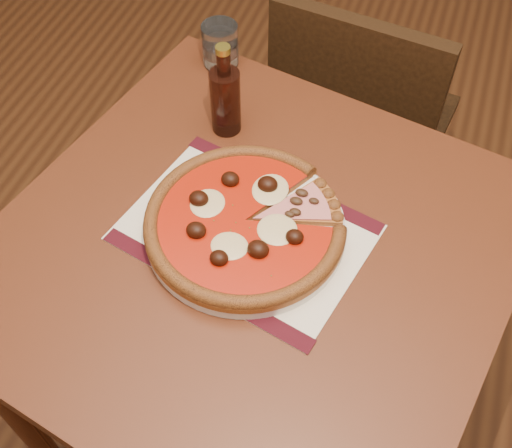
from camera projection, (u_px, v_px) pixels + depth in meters
The scene contains 8 objects.
table at pixel (252, 278), 1.12m from camera, with size 0.95×0.95×0.75m.
chair_far at pixel (358, 123), 1.60m from camera, with size 0.45×0.45×0.83m.
placemat at pixel (245, 232), 1.05m from camera, with size 0.38×0.27×0.00m, color white.
plate at pixel (245, 229), 1.04m from camera, with size 0.33×0.33×0.02m, color white.
pizza at pixel (245, 221), 1.03m from camera, with size 0.33×0.33×0.04m.
ham_slice at pixel (304, 204), 1.05m from camera, with size 0.14×0.12×0.02m.
water_glass at pixel (220, 45), 1.28m from camera, with size 0.07×0.07×0.09m, color white.
bottle at pixel (225, 98), 1.14m from camera, with size 0.05×0.05×0.18m.
Camera 1 is at (0.29, -0.24, 1.60)m, focal length 45.00 mm.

